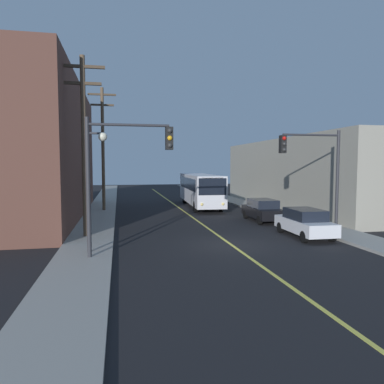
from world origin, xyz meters
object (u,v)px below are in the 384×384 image
(parked_car_black, at_px, (263,210))
(street_lamp_left, at_px, (93,173))
(city_bus, at_px, (200,189))
(parked_car_white, at_px, (305,222))
(traffic_signal_left_corner, at_px, (124,161))
(traffic_signal_right_corner, at_px, (314,162))
(utility_pole_mid, at_px, (103,144))
(fire_hydrant, at_px, (298,215))
(utility_pole_near, at_px, (84,138))

(parked_car_black, xyz_separation_m, street_lamp_left, (-11.50, -7.95, 2.90))
(city_bus, relative_size, parked_car_white, 2.76)
(city_bus, height_order, parked_car_white, city_bus)
(city_bus, relative_size, parked_car_black, 2.76)
(parked_car_white, height_order, traffic_signal_left_corner, traffic_signal_left_corner)
(city_bus, bearing_deg, traffic_signal_right_corner, -78.44)
(city_bus, relative_size, utility_pole_mid, 1.14)
(parked_car_white, height_order, street_lamp_left, street_lamp_left)
(city_bus, height_order, parked_car_black, city_bus)
(parked_car_white, bearing_deg, traffic_signal_right_corner, 23.02)
(city_bus, xyz_separation_m, fire_hydrant, (4.65, -11.19, -1.23))
(utility_pole_mid, distance_m, traffic_signal_right_corner, 18.69)
(parked_car_white, bearing_deg, utility_pole_near, 170.63)
(traffic_signal_right_corner, height_order, street_lamp_left, traffic_signal_right_corner)
(parked_car_white, xyz_separation_m, utility_pole_mid, (-11.77, 14.13, 5.18))
(traffic_signal_right_corner, bearing_deg, utility_pole_near, 172.30)
(parked_car_black, relative_size, street_lamp_left, 0.81)
(city_bus, distance_m, utility_pole_mid, 10.29)
(street_lamp_left, bearing_deg, traffic_signal_right_corner, 10.23)
(street_lamp_left, bearing_deg, parked_car_white, 9.47)
(utility_pole_mid, distance_m, street_lamp_left, 16.22)
(street_lamp_left, relative_size, fire_hydrant, 6.55)
(traffic_signal_left_corner, height_order, fire_hydrant, traffic_signal_left_corner)
(parked_car_white, distance_m, utility_pole_mid, 19.11)
(traffic_signal_left_corner, bearing_deg, utility_pole_near, 113.33)
(parked_car_black, distance_m, utility_pole_mid, 15.14)
(traffic_signal_left_corner, xyz_separation_m, fire_hydrant, (12.26, 7.66, -3.72))
(street_lamp_left, bearing_deg, city_bus, 63.25)
(city_bus, height_order, street_lamp_left, street_lamp_left)
(traffic_signal_left_corner, height_order, traffic_signal_right_corner, same)
(utility_pole_near, relative_size, utility_pole_mid, 0.93)
(utility_pole_mid, height_order, traffic_signal_left_corner, utility_pole_mid)
(city_bus, xyz_separation_m, street_lamp_left, (-9.03, -17.91, 1.92))
(city_bus, relative_size, utility_pole_near, 1.23)
(street_lamp_left, bearing_deg, utility_pole_mid, 90.65)
(parked_car_black, xyz_separation_m, utility_pole_mid, (-11.69, 8.11, 5.18))
(utility_pole_near, xyz_separation_m, traffic_signal_left_corner, (2.11, -4.90, -1.31))
(city_bus, relative_size, street_lamp_left, 2.23)
(utility_pole_near, bearing_deg, parked_car_black, 18.13)
(parked_car_white, distance_m, street_lamp_left, 12.10)
(city_bus, relative_size, fire_hydrant, 14.58)
(parked_car_white, relative_size, utility_pole_near, 0.45)
(street_lamp_left, bearing_deg, traffic_signal_left_corner, -33.68)
(parked_car_white, relative_size, street_lamp_left, 0.81)
(city_bus, height_order, traffic_signal_left_corner, traffic_signal_left_corner)
(parked_car_black, xyz_separation_m, traffic_signal_right_corner, (0.73, -5.75, 3.46))
(traffic_signal_left_corner, bearing_deg, street_lamp_left, 146.32)
(street_lamp_left, bearing_deg, fire_hydrant, 26.15)
(city_bus, distance_m, fire_hydrant, 12.18)
(parked_car_white, relative_size, parked_car_black, 1.00)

